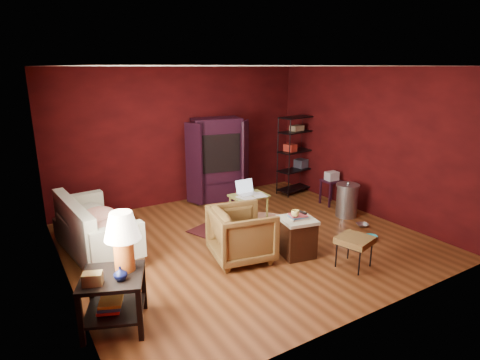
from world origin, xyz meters
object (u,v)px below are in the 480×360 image
Objects in this scene: side_table at (118,259)px; laptop_desk at (248,198)px; sofa at (94,231)px; tv_armoire at (217,158)px; wire_shelving at (296,151)px; hamper at (297,236)px; armchair at (242,232)px.

laptop_desk is (2.81, 1.75, -0.28)m from side_table.
tv_armoire is at bearing -72.17° from sofa.
wire_shelving is (4.63, 0.86, 0.59)m from sofa.
wire_shelving is at bearing 51.37° from hamper.
tv_armoire is at bearing 155.11° from wire_shelving.
laptop_desk is at bearing -101.83° from sofa.
sofa is 4.75m from wire_shelving.
hamper is at bearing -138.36° from wire_shelving.
hamper is 3.32m from wire_shelving.
armchair is 0.86m from hamper.
side_table reaches higher than laptop_desk.
tv_armoire reaches higher than laptop_desk.
tv_armoire reaches higher than side_table.
armchair is 0.50× the size of wire_shelving.
wire_shelving is at bearing -40.91° from armchair.
hamper is (2.75, 0.28, -0.47)m from side_table.
laptop_desk is at bearing 87.41° from hamper.
side_table is at bearing -159.17° from wire_shelving.
armchair is at bearing -99.82° from tv_armoire.
hamper is 0.39× the size of tv_armoire.
side_table is 5.55m from wire_shelving.
laptop_desk is (0.07, 1.47, 0.19)m from hamper.
sofa is 1.45× the size of side_table.
laptop_desk is at bearing -85.85° from tv_armoire.
wire_shelving reaches higher than side_table.
armchair is 0.68× the size of side_table.
sofa is 3.10m from hamper.
wire_shelving is at bearing -86.68° from sofa.
sofa is at bearing 64.67° from armchair.
hamper is 1.48m from laptop_desk.
sofa is at bearing 85.79° from side_table.
wire_shelving is at bearing 28.98° from laptop_desk.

